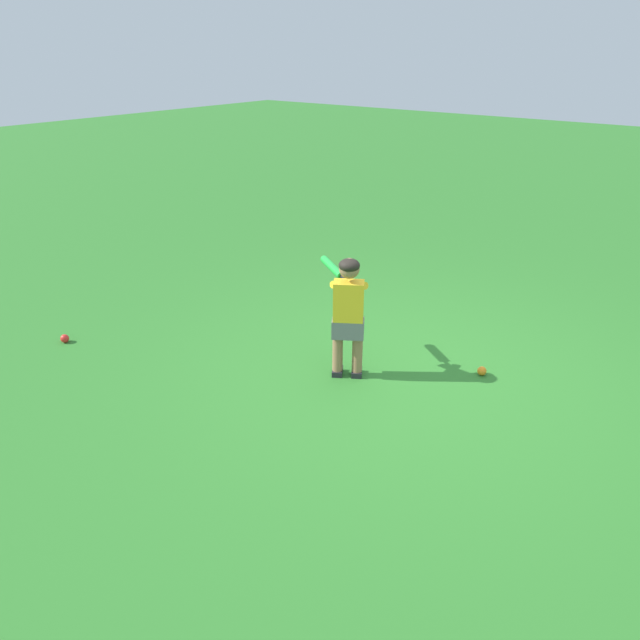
% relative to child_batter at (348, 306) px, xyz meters
% --- Properties ---
extents(ground_plane, '(40.00, 40.00, 0.00)m').
position_rel_child_batter_xyz_m(ground_plane, '(0.36, -0.41, -0.65)').
color(ground_plane, '#2D7528').
extents(child_batter, '(0.51, 0.71, 1.08)m').
position_rel_child_batter_xyz_m(child_batter, '(0.00, 0.00, 0.00)').
color(child_batter, '#232328').
rests_on(child_batter, ground).
extents(play_ball_behind_batter, '(0.08, 0.08, 0.08)m').
position_rel_child_batter_xyz_m(play_ball_behind_batter, '(0.71, -0.95, -0.61)').
color(play_ball_behind_batter, orange).
rests_on(play_ball_behind_batter, ground).
extents(play_ball_by_bucket, '(0.08, 0.08, 0.08)m').
position_rel_child_batter_xyz_m(play_ball_by_bucket, '(-1.19, 2.51, -0.61)').
color(play_ball_by_bucket, red).
rests_on(play_ball_by_bucket, ground).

